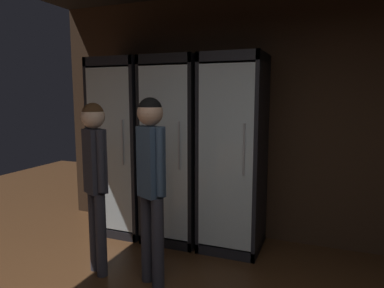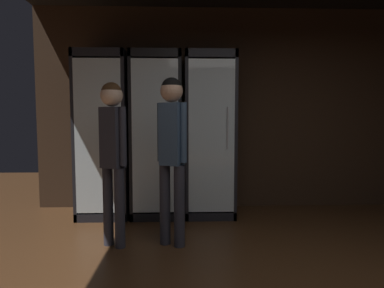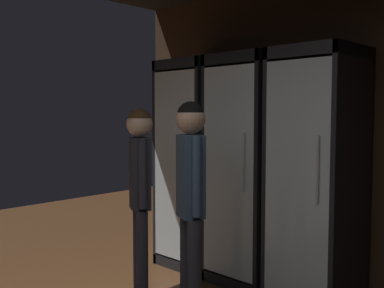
{
  "view_description": "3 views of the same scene",
  "coord_description": "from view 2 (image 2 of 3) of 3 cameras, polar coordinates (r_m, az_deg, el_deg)",
  "views": [
    {
      "loc": [
        0.3,
        -0.91,
        1.66
      ],
      "look_at": [
        -1.0,
        2.42,
        1.16
      ],
      "focal_mm": 32.31,
      "sensor_mm": 36.0,
      "label": 1
    },
    {
      "loc": [
        -0.96,
        -1.28,
        1.22
      ],
      "look_at": [
        -0.84,
        2.61,
        0.93
      ],
      "focal_mm": 28.17,
      "sensor_mm": 36.0,
      "label": 2
    },
    {
      "loc": [
        1.19,
        -0.67,
        1.56
      ],
      "look_at": [
        -1.75,
        2.35,
        1.27
      ],
      "focal_mm": 41.99,
      "sensor_mm": 36.0,
      "label": 3
    }
  ],
  "objects": [
    {
      "name": "cooler_center",
      "position": [
        3.99,
        3.21,
        1.3
      ],
      "size": [
        0.63,
        0.68,
        2.08
      ],
      "color": "black",
      "rests_on": "ground"
    },
    {
      "name": "shopper_far",
      "position": [
        2.92,
        -3.85,
        0.27
      ],
      "size": [
        0.29,
        0.23,
        1.64
      ],
      "color": "#2D2D38",
      "rests_on": "ground"
    },
    {
      "name": "wall_back",
      "position": [
        4.42,
        10.83,
        6.48
      ],
      "size": [
        6.0,
        0.06,
        2.8
      ],
      "primitive_type": "cube",
      "color": "#382619",
      "rests_on": "ground"
    },
    {
      "name": "cooler_far_left",
      "position": [
        4.1,
        -15.98,
        1.22
      ],
      "size": [
        0.63,
        0.68,
        2.08
      ],
      "color": "black",
      "rests_on": "ground"
    },
    {
      "name": "cooler_left",
      "position": [
        3.99,
        -6.51,
        1.34
      ],
      "size": [
        0.63,
        0.68,
        2.08
      ],
      "color": "black",
      "rests_on": "ground"
    },
    {
      "name": "shopper_near",
      "position": [
        2.99,
        -14.8,
        0.04
      ],
      "size": [
        0.29,
        0.23,
        1.6
      ],
      "color": "#2D2D38",
      "rests_on": "ground"
    }
  ]
}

